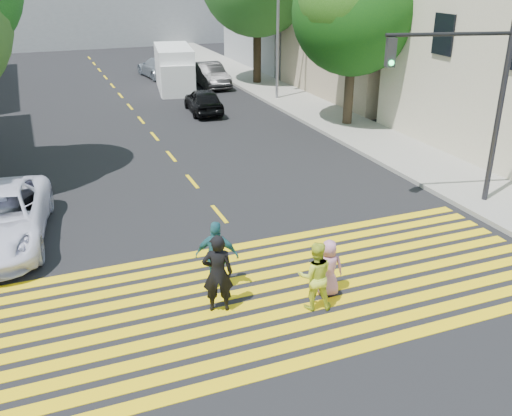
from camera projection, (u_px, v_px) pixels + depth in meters
ground at (308, 321)px, 12.05m from camera, size 120.00×120.00×0.00m
sidewalk_right at (327, 117)px, 27.71m from camera, size 3.00×60.00×0.15m
crosswalk at (284, 291)px, 13.14m from camera, size 13.40×5.30×0.01m
lane_line at (125, 101)px, 31.26m from camera, size 0.12×34.40×0.01m
building_right_tan at (402, 2)px, 31.38m from camera, size 10.00×10.00×10.00m
tree_right_near at (355, 5)px, 24.38m from camera, size 6.87×6.78×7.84m
pedestrian_man at (218, 273)px, 12.09m from camera, size 0.75×0.60×1.80m
pedestrian_woman at (315, 276)px, 12.23m from camera, size 0.91×0.80×1.58m
pedestrian_child at (329, 268)px, 12.79m from camera, size 0.76×0.61×1.34m
pedestrian_extra at (217, 256)px, 12.94m from camera, size 1.07×0.79×1.68m
dark_car_near at (203, 101)px, 28.48m from camera, size 1.77×3.78×1.25m
silver_car at (159, 67)px, 37.44m from camera, size 2.36×4.70×1.31m
dark_car_parked at (210, 75)px, 34.62m from camera, size 1.50×4.28×1.41m
white_van at (175, 70)px, 33.51m from camera, size 2.75×5.49×2.47m
traffic_signal at (470, 91)px, 16.38m from camera, size 3.70×1.08×5.53m
street_lamp at (275, 6)px, 29.37m from camera, size 1.95×0.36×8.59m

